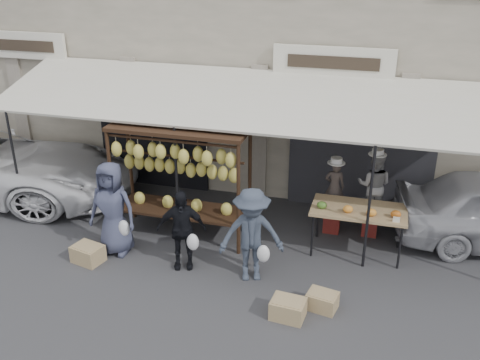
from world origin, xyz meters
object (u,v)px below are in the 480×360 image
(vendor_left, at_px, (334,187))
(crate_far, at_px, (88,254))
(customer_left, at_px, (113,209))
(crate_near_a, at_px, (288,309))
(produce_table, at_px, (359,211))
(vendor_right, at_px, (374,185))
(crate_near_b, at_px, (322,301))
(banana_rack, at_px, (179,162))
(customer_right, at_px, (251,235))
(customer_mid, at_px, (181,229))

(vendor_left, xyz_separation_m, crate_far, (-4.11, -2.33, -0.81))
(customer_left, distance_m, crate_near_a, 3.69)
(produce_table, bearing_deg, vendor_right, 74.41)
(crate_near_b, xyz_separation_m, crate_far, (-4.26, 0.22, 0.02))
(customer_left, bearing_deg, vendor_left, 23.77)
(produce_table, bearing_deg, crate_near_b, -101.38)
(banana_rack, xyz_separation_m, customer_right, (1.68, -1.05, -0.73))
(vendor_right, height_order, customer_right, vendor_right)
(produce_table, height_order, customer_left, customer_left)
(vendor_left, bearing_deg, customer_left, 23.93)
(vendor_left, distance_m, crate_far, 4.79)
(crate_near_b, distance_m, crate_far, 4.27)
(customer_right, height_order, crate_far, customer_right)
(vendor_right, xyz_separation_m, customer_mid, (-3.14, -2.05, -0.33))
(crate_near_a, bearing_deg, crate_far, 171.19)
(vendor_left, relative_size, crate_near_a, 2.07)
(vendor_left, bearing_deg, produce_table, 124.01)
(customer_left, bearing_deg, customer_mid, -7.92)
(produce_table, distance_m, vendor_left, 0.89)
(produce_table, height_order, customer_right, customer_right)
(crate_near_b, bearing_deg, customer_mid, 167.79)
(vendor_right, distance_m, crate_near_b, 2.83)
(produce_table, distance_m, crate_far, 4.96)
(customer_left, distance_m, crate_near_b, 4.07)
(produce_table, bearing_deg, customer_right, -141.40)
(customer_right, bearing_deg, customer_left, 157.69)
(vendor_left, height_order, customer_right, customer_right)
(customer_right, distance_m, crate_near_a, 1.38)
(produce_table, distance_m, customer_mid, 3.20)
(vendor_left, distance_m, crate_near_a, 3.04)
(crate_near_a, relative_size, crate_near_b, 1.11)
(customer_right, xyz_separation_m, crate_far, (-2.97, -0.29, -0.68))
(vendor_right, bearing_deg, customer_mid, 37.85)
(produce_table, distance_m, customer_left, 4.46)
(customer_right, distance_m, crate_far, 3.06)
(customer_right, bearing_deg, vendor_left, 42.21)
(vendor_right, distance_m, crate_far, 5.48)
(crate_near_b, bearing_deg, banana_rack, 152.19)
(customer_mid, distance_m, customer_right, 1.27)
(customer_left, bearing_deg, produce_table, 12.51)
(produce_table, relative_size, crate_near_b, 3.69)
(vendor_left, height_order, customer_mid, vendor_left)
(customer_left, height_order, crate_near_a, customer_left)
(crate_near_a, distance_m, crate_far, 3.83)
(customer_left, height_order, crate_far, customer_left)
(crate_near_b, bearing_deg, crate_near_a, -142.82)
(banana_rack, xyz_separation_m, crate_near_b, (2.97, -1.56, -1.43))
(produce_table, bearing_deg, customer_left, -164.98)
(crate_far, bearing_deg, crate_near_a, -8.81)
(vendor_right, xyz_separation_m, crate_near_a, (-1.06, -2.97, -0.91))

